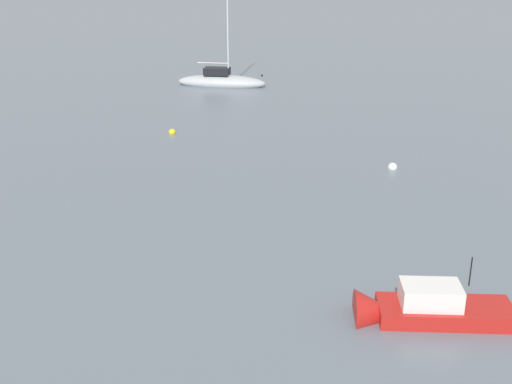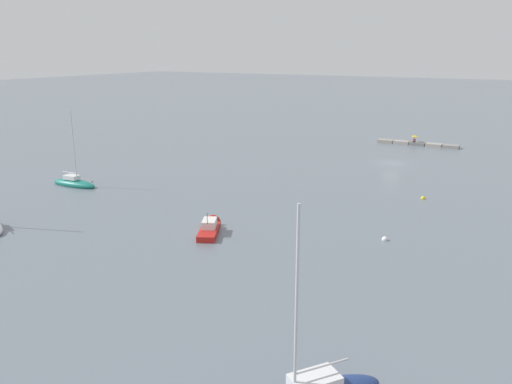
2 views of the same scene
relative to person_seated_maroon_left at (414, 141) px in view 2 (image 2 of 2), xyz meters
The scene contains 8 objects.
ground_plane 17.29m from the person_seated_maroon_left, 91.90° to the left, with size 500.00×500.00×0.00m, color slate.
seawall_pier 0.81m from the person_seated_maroon_left, 158.02° to the right, with size 14.20×1.71×0.55m.
person_seated_maroon_left is the anchor object (origin of this frame).
umbrella_open_yellow 0.87m from the person_seated_maroon_left, 91.98° to the right, with size 1.26×1.26×1.27m.
sailboat_teal_mid 58.70m from the person_seated_maroon_left, 58.41° to the left, with size 6.75×2.19×9.75m.
motorboat_red_near 56.15m from the person_seated_maroon_left, 83.60° to the left, with size 3.72×5.37×2.92m.
mooring_buoy_near 50.84m from the person_seated_maroon_left, 99.93° to the left, with size 0.52×0.52×0.52m.
mooring_buoy_mid 35.83m from the person_seated_maroon_left, 104.37° to the left, with size 0.48×0.48×0.48m.
Camera 2 is at (-19.38, 76.64, 16.56)m, focal length 36.37 mm.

